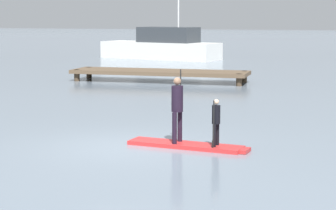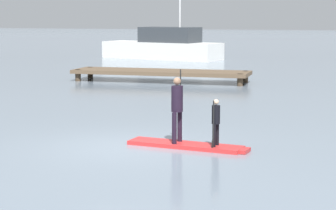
{
  "view_description": "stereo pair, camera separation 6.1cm",
  "coord_description": "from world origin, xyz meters",
  "views": [
    {
      "loc": [
        5.05,
        -14.51,
        3.3
      ],
      "look_at": [
        0.65,
        1.41,
        0.9
      ],
      "focal_mm": 66.97,
      "sensor_mm": 36.0,
      "label": 1
    },
    {
      "loc": [
        5.11,
        -14.49,
        3.3
      ],
      "look_at": [
        0.65,
        1.41,
        0.9
      ],
      "focal_mm": 66.97,
      "sensor_mm": 36.0,
      "label": 2
    }
  ],
  "objects": [
    {
      "name": "paddleboard_near",
      "position": [
        1.44,
        0.41,
        0.05
      ],
      "size": [
        3.16,
        1.08,
        0.1
      ],
      "color": "red",
      "rests_on": "ground"
    },
    {
      "name": "floating_dock",
      "position": [
        -3.54,
        14.99,
        0.46
      ],
      "size": [
        8.74,
        2.17,
        0.56
      ],
      "color": "brown",
      "rests_on": "ground"
    },
    {
      "name": "ground_plane",
      "position": [
        0.0,
        0.0,
        0.0
      ],
      "size": [
        240.0,
        240.0,
        0.0
      ],
      "primitive_type": "plane",
      "color": "gray"
    },
    {
      "name": "fishing_boat_white_large",
      "position": [
        -7.85,
        30.44,
        0.93
      ],
      "size": [
        9.58,
        5.05,
        6.46
      ],
      "color": "silver",
      "rests_on": "ground"
    },
    {
      "name": "paddler_adult",
      "position": [
        1.15,
        0.46,
        1.05
      ],
      "size": [
        0.33,
        0.51,
        1.83
      ],
      "color": "black",
      "rests_on": "paddleboard_near"
    },
    {
      "name": "paddler_child_solo",
      "position": [
        2.17,
        0.29,
        0.75
      ],
      "size": [
        0.23,
        0.4,
        1.16
      ],
      "color": "black",
      "rests_on": "paddleboard_near"
    }
  ]
}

